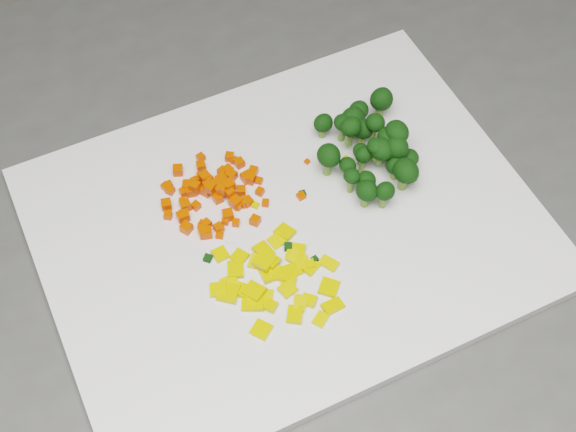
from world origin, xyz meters
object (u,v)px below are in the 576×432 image
counter_block (252,396)px  carrot_pile (214,189)px  cutting_board (288,226)px  pepper_pile (277,274)px  broccoli_pile (371,139)px

counter_block → carrot_pile: (-0.01, 0.02, 0.48)m
cutting_board → pepper_pile: 0.06m
cutting_board → pepper_pile: (-0.04, -0.05, 0.01)m
carrot_pile → broccoli_pile: bearing=-13.4°
cutting_board → carrot_pile: 0.08m
carrot_pile → pepper_pile: (0.00, -0.11, -0.01)m
pepper_pile → cutting_board: bearing=48.9°
carrot_pile → broccoli_pile: size_ratio=0.83×
cutting_board → carrot_pile: (-0.04, 0.06, 0.02)m
cutting_board → pepper_pile: pepper_pile is taller
cutting_board → counter_block: bearing=137.1°
counter_block → broccoli_pile: size_ratio=9.12×
counter_block → broccoli_pile: (0.15, -0.01, 0.49)m
counter_block → pepper_pile: 0.48m
cutting_board → carrot_pile: size_ratio=4.50×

